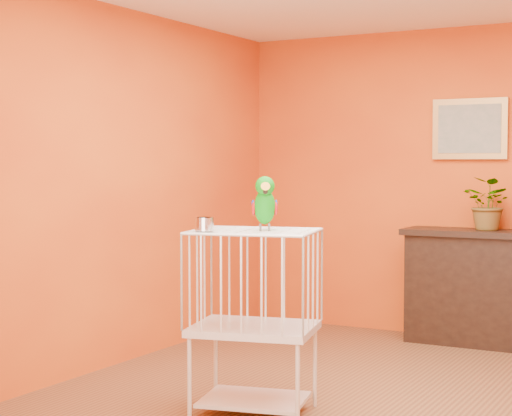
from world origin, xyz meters
The scene contains 8 objects.
ground centered at (0.00, 0.00, 0.00)m, with size 4.50×4.50×0.00m, color brown.
room_shell centered at (0.00, 0.00, 1.58)m, with size 4.50×4.50×4.50m.
console_cabinet centered at (0.16, 2.03, 0.47)m, with size 1.25×0.45×0.93m.
potted_plant centered at (0.22, 2.01, 1.10)m, with size 0.38×0.42×0.33m, color #26722D.
framed_picture centered at (0.00, 2.22, 1.75)m, with size 0.62×0.04×0.50m.
birdcage centered at (-0.52, -0.52, 0.56)m, with size 0.80×0.69×1.08m.
feed_cup centered at (-0.72, -0.74, 1.12)m, with size 0.11×0.11×0.08m, color silver.
parrot centered at (-0.45, -0.51, 1.24)m, with size 0.21×0.27×0.32m.
Camera 1 is at (1.87, -4.83, 1.47)m, focal length 60.00 mm.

